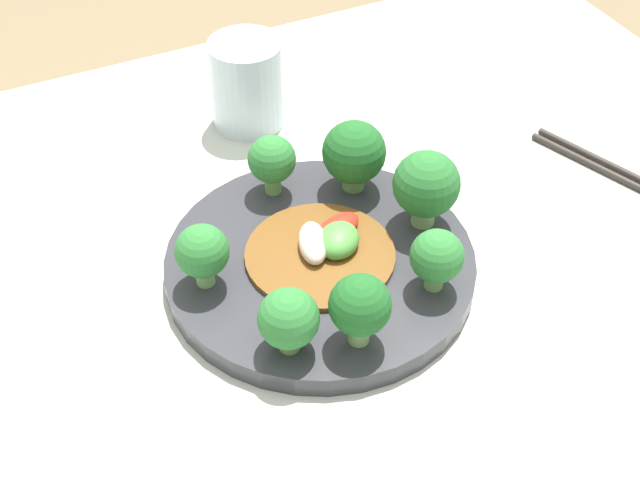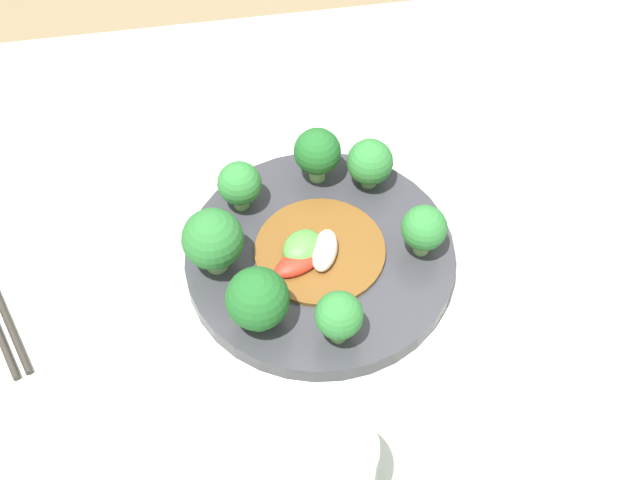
{
  "view_description": "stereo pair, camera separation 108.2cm",
  "coord_description": "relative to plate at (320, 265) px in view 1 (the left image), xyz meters",
  "views": [
    {
      "loc": [
        0.2,
        0.51,
        1.3
      ],
      "look_at": [
        -0.04,
        0.01,
        0.79
      ],
      "focal_mm": 50.0,
      "sensor_mm": 36.0,
      "label": 1
    },
    {
      "loc": [
        -0.12,
        -0.51,
        1.48
      ],
      "look_at": [
        -0.04,
        0.01,
        0.79
      ],
      "focal_mm": 50.0,
      "sensor_mm": 36.0,
      "label": 2
    }
  ],
  "objects": [
    {
      "name": "broccoli_northwest",
      "position": [
        -0.07,
        0.07,
        0.04
      ],
      "size": [
        0.05,
        0.05,
        0.06
      ],
      "color": "#7AAD5B",
      "rests_on": "plate"
    },
    {
      "name": "broccoli_east",
      "position": [
        0.1,
        -0.01,
        0.04
      ],
      "size": [
        0.05,
        0.05,
        0.06
      ],
      "color": "#89B76B",
      "rests_on": "plate"
    },
    {
      "name": "broccoli_south",
      "position": [
        0.0,
        -0.1,
        0.05
      ],
      "size": [
        0.04,
        0.04,
        0.06
      ],
      "color": "#70A356",
      "rests_on": "plate"
    },
    {
      "name": "broccoli_north",
      "position": [
        0.01,
        0.1,
        0.05
      ],
      "size": [
        0.05,
        0.05,
        0.07
      ],
      "color": "#89B76B",
      "rests_on": "plate"
    },
    {
      "name": "broccoli_northeast",
      "position": [
        0.07,
        0.08,
        0.04
      ],
      "size": [
        0.05,
        0.05,
        0.06
      ],
      "color": "#70A356",
      "rests_on": "plate"
    },
    {
      "name": "broccoli_southwest",
      "position": [
        -0.07,
        -0.07,
        0.05
      ],
      "size": [
        0.06,
        0.06,
        0.07
      ],
      "color": "#70A356",
      "rests_on": "plate"
    },
    {
      "name": "stirfry_center",
      "position": [
        -0.01,
        -0.0,
        0.02
      ],
      "size": [
        0.13,
        0.13,
        0.02
      ],
      "color": "brown",
      "rests_on": "plate"
    },
    {
      "name": "plate",
      "position": [
        0.0,
        0.0,
        0.0
      ],
      "size": [
        0.27,
        0.27,
        0.02
      ],
      "color": "#333338",
      "rests_on": "table"
    },
    {
      "name": "drinking_glass",
      "position": [
        -0.03,
        -0.24,
        0.04
      ],
      "size": [
        0.08,
        0.08,
        0.09
      ],
      "color": "silver",
      "rests_on": "table"
    },
    {
      "name": "broccoli_west",
      "position": [
        -0.1,
        -0.0,
        0.05
      ],
      "size": [
        0.06,
        0.06,
        0.07
      ],
      "color": "#89B76B",
      "rests_on": "plate"
    }
  ]
}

